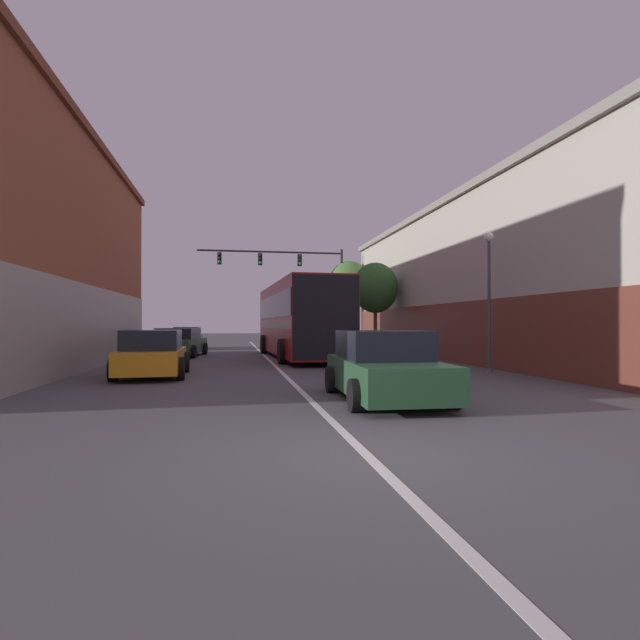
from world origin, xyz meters
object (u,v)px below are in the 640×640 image
Objects in this scene: parked_car_left_far at (153,355)px; street_tree_near at (375,288)px; street_tree_far at (350,285)px; hatchback_foreground at (385,367)px; traffic_signal_gantry at (294,272)px; parked_car_left_near at (187,338)px; street_lamp at (489,291)px; bus at (299,317)px; parked_car_left_mid at (179,343)px.

street_tree_near is at bearing -44.96° from parked_car_left_far.
parked_car_left_far is at bearing -119.62° from street_tree_far.
hatchback_foreground is 24.30m from traffic_signal_gantry.
parked_car_left_far is at bearing -178.42° from parked_car_left_near.
street_tree_far reaches higher than street_tree_near.
hatchback_foreground is 7.47m from street_lamp.
traffic_signal_gantry is at bearing -176.63° from street_tree_far.
parked_car_left_near is at bearing -173.35° from street_tree_far.
bus is 9.72m from street_lamp.
parked_car_left_far is 10.87m from street_lamp.
street_tree_far reaches higher than hatchback_foreground.
street_lamp reaches higher than hatchback_foreground.
parked_car_left_mid is 0.48× the size of traffic_signal_gantry.
parked_car_left_far is 21.62m from street_tree_far.
street_tree_near is at bearing -65.25° from traffic_signal_gantry.
street_tree_near is (10.55, -6.56, 2.90)m from parked_car_left_near.
parked_car_left_mid is 14.44m from street_tree_far.
parked_car_left_near is 21.07m from street_lamp.
hatchback_foreground is 1.07× the size of parked_car_left_far.
street_tree_far reaches higher than parked_car_left_mid.
street_tree_near reaches higher than street_lamp.
bus is 2.43× the size of parked_car_left_mid.
street_lamp reaches higher than parked_car_left_near.
street_lamp is at bearing -77.77° from traffic_signal_gantry.
parked_car_left_near is 17.25m from parked_car_left_far.
street_lamp is 0.93× the size of street_tree_near.
traffic_signal_gantry is at bearing 114.75° from street_tree_near.
street_tree_near is at bearing -14.00° from hatchback_foreground.
street_lamp reaches higher than bus.
parked_car_left_mid is at bearing 68.82° from bus.
bus is 11.18m from traffic_signal_gantry.
parked_car_left_mid is 0.97× the size of street_tree_near.
hatchback_foreground is 24.89m from street_tree_far.
traffic_signal_gantry reaches higher than bus.
bus is 5.78m from street_tree_near.
traffic_signal_gantry is at bearing -8.29° from bus.
hatchback_foreground is 0.86× the size of street_tree_near.
street_tree_far reaches higher than street_lamp.
traffic_signal_gantry is (6.77, 8.72, 4.46)m from parked_car_left_mid.
street_lamp reaches higher than parked_car_left_far.
street_tree_near is (4.58, 16.25, 2.88)m from hatchback_foreground.
street_tree_near is 0.82× the size of street_tree_far.
street_tree_near is (3.51, -7.61, -1.56)m from traffic_signal_gantry.
parked_car_left_mid is at bearing 137.01° from street_lamp.
traffic_signal_gantry is at bearing -0.83° from hatchback_foreground.
parked_car_left_far is at bearing -109.80° from traffic_signal_gantry.
street_tree_near is at bearing -93.18° from street_tree_far.
traffic_signal_gantry is at bearing 102.23° from street_lamp.
bus is 2.79× the size of parked_car_left_near.
parked_car_left_mid is 14.97m from street_lamp.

